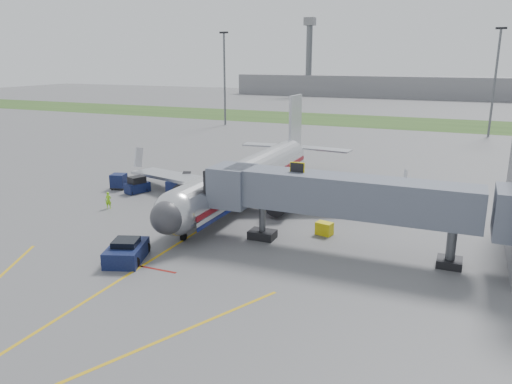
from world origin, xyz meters
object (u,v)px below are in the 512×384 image
at_px(airliner, 247,177).
at_px(ramp_worker, 108,200).
at_px(pushback_tug, 127,252).
at_px(belt_loader, 183,190).
at_px(baggage_tug, 137,185).

xyz_separation_m(airliner, ramp_worker, (-11.85, -8.32, -1.79)).
distance_m(airliner, pushback_tug, 18.92).
bearing_deg(airliner, ramp_worker, -144.91).
height_order(belt_loader, ramp_worker, belt_loader).
relative_size(baggage_tug, ramp_worker, 1.77).
bearing_deg(pushback_tug, airliner, 84.89).
distance_m(pushback_tug, ramp_worker, 14.56).
xyz_separation_m(airliner, baggage_tug, (-12.86, -2.04, -1.81)).
bearing_deg(baggage_tug, ramp_worker, -80.81).
bearing_deg(pushback_tug, ramp_worker, 134.28).
relative_size(pushback_tug, baggage_tug, 1.54).
bearing_deg(belt_loader, pushback_tug, -71.69).
distance_m(airliner, baggage_tug, 13.15).
bearing_deg(ramp_worker, baggage_tug, 77.44).
bearing_deg(ramp_worker, belt_loader, 38.95).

